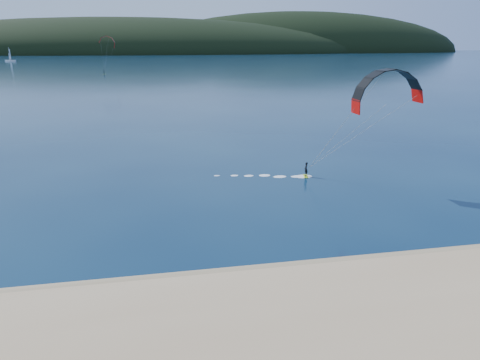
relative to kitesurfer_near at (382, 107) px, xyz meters
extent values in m
plane|color=#071D38|center=(-19.01, -20.52, -8.60)|extent=(1800.00, 1800.00, 0.00)
cube|color=#917854|center=(-19.01, -16.02, -8.55)|extent=(220.00, 2.50, 0.10)
ellipsoid|color=black|center=(-69.01, 699.48, -8.60)|extent=(840.00, 280.00, 110.00)
ellipsoid|color=black|center=(240.99, 739.48, -8.60)|extent=(600.00, 240.00, 140.00)
cube|color=#9FC016|center=(-6.17, 4.68, -8.55)|extent=(0.72, 1.41, 0.08)
imported|color=black|center=(-6.17, 4.68, -7.70)|extent=(0.52, 0.68, 1.66)
cylinder|color=gray|center=(-2.73, 2.08, -3.52)|extent=(0.02, 0.02, 11.01)
cube|color=#9FC016|center=(-49.91, 191.08, -8.55)|extent=(1.32, 1.36, 0.08)
imported|color=black|center=(-49.91, 191.08, -7.64)|extent=(1.08, 1.08, 1.76)
cylinder|color=gray|center=(-48.18, 188.93, -0.61)|extent=(0.02, 0.02, 14.22)
cube|color=white|center=(-149.68, 375.07, -8.08)|extent=(8.45, 3.14, 1.46)
cylinder|color=white|center=(-149.68, 375.07, -2.36)|extent=(0.21, 0.21, 11.44)
cube|color=white|center=(-149.63, 376.53, -2.36)|extent=(0.21, 2.70, 8.32)
cube|color=white|center=(-149.63, 373.41, -4.44)|extent=(0.17, 2.08, 5.20)
camera|label=1|loc=(-22.38, -40.62, 6.23)|focal=31.83mm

